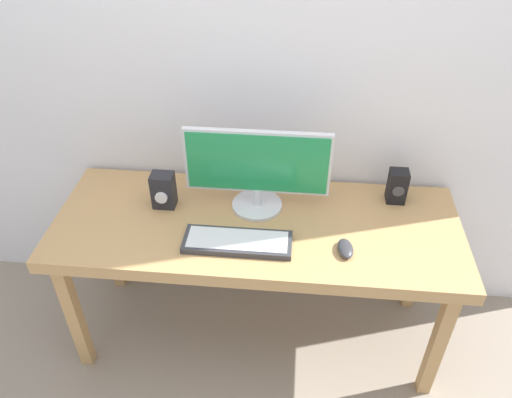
% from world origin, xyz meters
% --- Properties ---
extents(ground_plane, '(6.00, 6.00, 0.00)m').
position_xyz_m(ground_plane, '(0.00, 0.00, 0.00)').
color(ground_plane, gray).
extents(desk, '(1.68, 0.64, 0.70)m').
position_xyz_m(desk, '(0.00, 0.00, 0.63)').
color(desk, tan).
rests_on(desk, ground_plane).
extents(monitor, '(0.60, 0.21, 0.36)m').
position_xyz_m(monitor, '(-0.01, 0.11, 0.89)').
color(monitor, silver).
rests_on(monitor, desk).
extents(keyboard_primary, '(0.42, 0.15, 0.03)m').
position_xyz_m(keyboard_primary, '(-0.06, -0.14, 0.72)').
color(keyboard_primary, '#333338').
rests_on(keyboard_primary, desk).
extents(mouse, '(0.07, 0.12, 0.03)m').
position_xyz_m(mouse, '(0.36, -0.14, 0.72)').
color(mouse, '#333338').
rests_on(mouse, desk).
extents(speaker_right, '(0.08, 0.08, 0.15)m').
position_xyz_m(speaker_right, '(0.58, 0.20, 0.78)').
color(speaker_right, black).
rests_on(speaker_right, desk).
extents(audio_controller, '(0.09, 0.09, 0.16)m').
position_xyz_m(audio_controller, '(-0.40, 0.08, 0.78)').
color(audio_controller, '#232328').
rests_on(audio_controller, desk).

